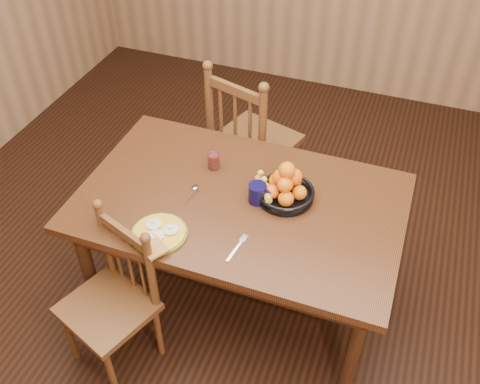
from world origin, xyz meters
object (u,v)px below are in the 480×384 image
(dining_table, at_px, (240,212))
(chair_far, at_px, (251,142))
(breakfast_plate, at_px, (159,234))
(fruit_bowl, at_px, (285,188))
(coffee_mug, at_px, (258,193))
(chair_near, at_px, (113,301))

(dining_table, distance_m, chair_far, 0.82)
(breakfast_plate, bearing_deg, chair_far, 87.18)
(fruit_bowl, bearing_deg, dining_table, -156.18)
(dining_table, height_order, fruit_bowl, fruit_bowl)
(chair_far, relative_size, fruit_bowl, 3.26)
(coffee_mug, xyz_separation_m, fruit_bowl, (0.11, 0.07, 0.01))
(chair_far, distance_m, fruit_bowl, 0.85)
(chair_near, xyz_separation_m, breakfast_plate, (0.18, 0.21, 0.34))
(dining_table, relative_size, chair_near, 1.83)
(chair_near, bearing_deg, chair_far, 100.28)
(chair_near, distance_m, breakfast_plate, 0.43)
(breakfast_plate, bearing_deg, coffee_mug, 47.13)
(dining_table, bearing_deg, fruit_bowl, 23.82)
(breakfast_plate, xyz_separation_m, coffee_mug, (0.35, 0.38, 0.04))
(breakfast_plate, distance_m, fruit_bowl, 0.65)
(dining_table, xyz_separation_m, fruit_bowl, (0.20, 0.09, 0.15))
(chair_far, bearing_deg, dining_table, 122.39)
(chair_far, distance_m, coffee_mug, 0.86)
(chair_near, height_order, breakfast_plate, chair_near)
(breakfast_plate, height_order, fruit_bowl, fruit_bowl)
(breakfast_plate, height_order, coffee_mug, coffee_mug)
(dining_table, xyz_separation_m, chair_near, (-0.45, -0.56, -0.24))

